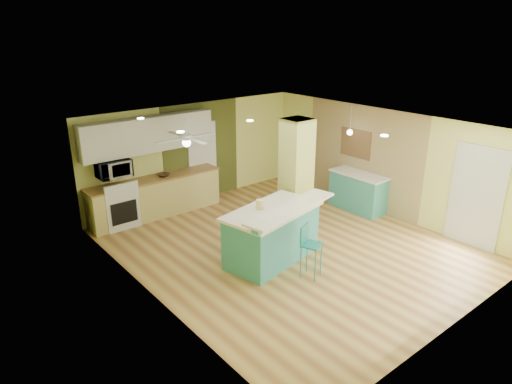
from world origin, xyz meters
TOP-DOWN VIEW (x-y plane):
  - floor at (0.00, 0.00)m, footprint 6.00×7.00m
  - ceiling at (0.00, 0.00)m, footprint 6.00×7.00m
  - wall_back at (0.00, 3.50)m, footprint 6.00×0.01m
  - wall_front at (0.00, -3.50)m, footprint 6.00×0.01m
  - wall_left at (-3.00, 0.00)m, footprint 0.01×7.00m
  - wall_right at (3.00, 0.00)m, footprint 0.01×7.00m
  - wood_panel at (2.99, 0.60)m, footprint 0.02×3.40m
  - olive_accent at (0.20, 3.49)m, footprint 2.20×0.02m
  - interior_door at (0.20, 3.46)m, footprint 0.82×0.05m
  - french_door at (2.97, -2.30)m, footprint 0.04×1.08m
  - column at (0.65, 0.50)m, footprint 0.55×0.55m
  - kitchen_run at (-1.30, 3.20)m, footprint 3.25×0.63m
  - stove at (-2.25, 3.19)m, footprint 0.76×0.66m
  - upper_cabinets at (-1.30, 3.32)m, footprint 3.20×0.34m
  - microwave at (-2.25, 3.20)m, footprint 0.70×0.48m
  - ceiling_fan at (-1.10, 2.00)m, footprint 1.41×1.41m
  - pendant_lamp at (2.65, 0.75)m, footprint 0.14×0.14m
  - wall_decor at (2.96, 0.80)m, footprint 0.03×0.90m
  - peninsula at (-0.60, -0.20)m, footprint 2.30×1.58m
  - bar_stool at (-0.53, -1.06)m, footprint 0.43×0.43m
  - side_counter at (2.70, 0.41)m, footprint 0.61×1.43m
  - fruit_bowl at (-1.09, 3.15)m, footprint 0.38×0.38m
  - canister at (-0.77, -0.01)m, footprint 0.14×0.14m

SIDE VIEW (x-z plane):
  - floor at x=0.00m, z-range -0.01..0.00m
  - stove at x=-2.25m, z-range -0.08..1.00m
  - side_counter at x=2.70m, z-range 0.00..0.92m
  - kitchen_run at x=-1.30m, z-range 0.00..0.94m
  - peninsula at x=-0.60m, z-range -0.05..1.15m
  - bar_stool at x=-0.53m, z-range 0.17..1.16m
  - fruit_bowl at x=-1.09m, z-range 0.94..1.01m
  - interior_door at x=0.20m, z-range 0.00..2.00m
  - french_door at x=2.97m, z-range 0.00..2.10m
  - canister at x=-0.77m, z-range 1.04..1.22m
  - wall_back at x=0.00m, z-range 0.00..2.50m
  - wall_front at x=0.00m, z-range 0.00..2.50m
  - wall_left at x=-3.00m, z-range 0.00..2.50m
  - wall_right at x=3.00m, z-range 0.00..2.50m
  - wood_panel at x=2.99m, z-range 0.00..2.50m
  - olive_accent at x=0.20m, z-range 0.00..2.50m
  - column at x=0.65m, z-range 0.00..2.50m
  - microwave at x=-2.25m, z-range 1.16..1.55m
  - wall_decor at x=2.96m, z-range 1.20..1.90m
  - pendant_lamp at x=2.65m, z-range 1.54..2.23m
  - upper_cabinets at x=-1.30m, z-range 1.55..2.35m
  - ceiling_fan at x=-1.10m, z-range 1.77..2.38m
  - ceiling at x=0.00m, z-range 2.50..2.51m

